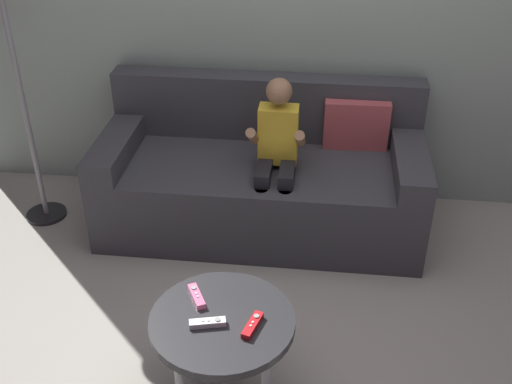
# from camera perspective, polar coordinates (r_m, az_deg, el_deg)

# --- Properties ---
(ground_plane) EXTENTS (8.76, 8.76, 0.00)m
(ground_plane) POSITION_cam_1_polar(r_m,az_deg,el_deg) (2.98, 2.94, -14.48)
(ground_plane) COLOR #9E998E
(couch) EXTENTS (1.82, 0.80, 0.82)m
(couch) POSITION_cam_1_polar(r_m,az_deg,el_deg) (3.65, 0.64, 1.26)
(couch) COLOR #38383D
(couch) RESTS_ON ground
(person_seated_on_couch) EXTENTS (0.30, 0.37, 0.95)m
(person_seated_on_couch) POSITION_cam_1_polar(r_m,az_deg,el_deg) (3.37, 1.88, 3.40)
(person_seated_on_couch) COLOR black
(person_seated_on_couch) RESTS_ON ground
(coffee_table) EXTENTS (0.57, 0.57, 0.45)m
(coffee_table) POSITION_cam_1_polar(r_m,az_deg,el_deg) (2.52, -3.06, -12.07)
(coffee_table) COLOR #232326
(coffee_table) RESTS_ON ground
(game_remote_white_near_edge) EXTENTS (0.14, 0.07, 0.03)m
(game_remote_white_near_edge) POSITION_cam_1_polar(r_m,az_deg,el_deg) (2.46, -4.41, -11.75)
(game_remote_white_near_edge) COLOR white
(game_remote_white_near_edge) RESTS_ON coffee_table
(game_remote_red_center) EXTENTS (0.07, 0.14, 0.03)m
(game_remote_red_center) POSITION_cam_1_polar(r_m,az_deg,el_deg) (2.44, -0.32, -11.97)
(game_remote_red_center) COLOR red
(game_remote_red_center) RESTS_ON coffee_table
(game_remote_pink_far_corner) EXTENTS (0.10, 0.14, 0.03)m
(game_remote_pink_far_corner) POSITION_cam_1_polar(r_m,az_deg,el_deg) (2.57, -5.41, -9.38)
(game_remote_pink_far_corner) COLOR pink
(game_remote_pink_far_corner) RESTS_ON coffee_table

